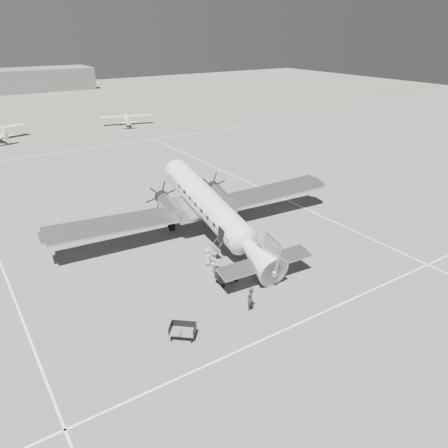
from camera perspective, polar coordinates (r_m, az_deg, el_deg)
The scene contains 13 objects.
ground at distance 41.34m, azimuth -0.79°, elevation -1.85°, with size 260.00×260.00×0.00m, color slate.
taxi_line_near at distance 32.07m, azimuth 13.09°, elevation -11.05°, with size 60.00×0.15×0.01m, color white.
taxi_line_right at distance 48.28m, azimuth 11.29°, elevation 1.65°, with size 0.15×80.00×0.01m, color white.
taxi_line_horizon at distance 76.24m, azimuth -17.46°, elevation 9.39°, with size 90.00×0.15×0.01m, color white.
grass_infield at distance 129.15m, azimuth -24.94°, elevation 14.06°, with size 260.00×90.00×0.01m, color #656255.
hangar_main at distance 154.06m, azimuth -25.01°, elevation 16.64°, with size 42.00×14.00×6.60m.
dc3_airliner at distance 40.23m, azimuth -1.57°, elevation 1.78°, with size 29.56×20.51×5.63m, color silver, non-canonical shape.
light_plane_right at distance 92.87m, azimuth -12.61°, elevation 13.11°, with size 10.21×8.28×2.12m, color silver, non-canonical shape.
baggage_cart_near at distance 34.22m, azimuth 0.34°, elevation -6.92°, with size 1.71×1.21×0.96m, color #5C5C5C, non-canonical shape.
baggage_cart_far at distance 28.84m, azimuth -5.43°, elevation -13.78°, with size 1.72×1.22×0.97m, color #5C5C5C, non-canonical shape.
ground_crew at distance 30.99m, azimuth 3.45°, elevation -9.72°, with size 0.66×0.44×1.82m, color #2F2F2F.
ramp_agent at distance 35.49m, azimuth -1.22°, elevation -4.98°, with size 0.84×0.66×1.74m, color silver.
passenger at distance 36.48m, azimuth -2.13°, elevation -4.31°, with size 0.74×0.48×1.52m, color #B1B2AF.
Camera 1 is at (-19.93, -31.29, 18.24)m, focal length 35.00 mm.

